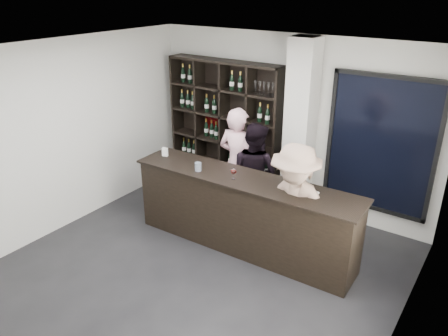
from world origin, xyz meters
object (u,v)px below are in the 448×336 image
Objects in this scene: wine_shelf at (225,128)px; taster_black at (254,174)px; customer at (294,209)px; taster_pink at (237,164)px; tasting_counter at (243,213)px.

taster_black is at bearing -34.25° from wine_shelf.
wine_shelf is 1.34× the size of customer.
taster_pink is (0.74, -0.72, -0.27)m from wine_shelf.
customer is at bearing 150.90° from taster_pink.
wine_shelf is 2.63m from customer.
wine_shelf is 1.32m from taster_black.
tasting_counter is 0.85m from taster_black.
tasting_counter is 1.02m from taster_pink.
wine_shelf is at bearing -30.88° from taster_black.
taster_black is at bearing 109.23° from tasting_counter.
customer is at bearing -35.38° from wine_shelf.
taster_black is 1.35m from customer.
wine_shelf is at bearing -43.17° from taster_pink.
customer reaches higher than tasting_counter.
customer reaches higher than taster_black.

